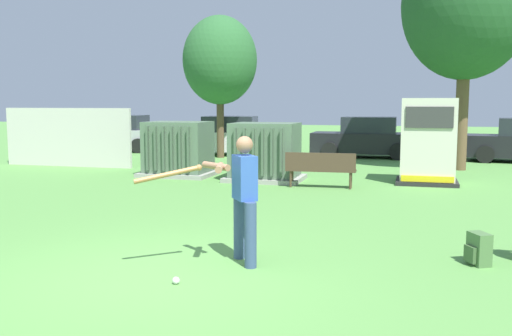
% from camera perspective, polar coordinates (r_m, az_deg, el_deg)
% --- Properties ---
extents(ground_plane, '(96.00, 96.00, 0.00)m').
position_cam_1_polar(ground_plane, '(7.31, -10.47, -10.83)').
color(ground_plane, '#5B9947').
extents(fence_panel, '(4.80, 0.12, 2.00)m').
position_cam_1_polar(fence_panel, '(20.30, -18.62, 2.98)').
color(fence_panel, beige).
rests_on(fence_panel, ground).
extents(transformer_west, '(2.10, 1.70, 1.62)m').
position_cam_1_polar(transformer_west, '(16.92, -7.91, 1.88)').
color(transformer_west, '#9E9B93').
rests_on(transformer_west, ground).
extents(transformer_mid_west, '(2.10, 1.70, 1.62)m').
position_cam_1_polar(transformer_mid_west, '(15.71, 0.93, 1.58)').
color(transformer_mid_west, '#9E9B93').
rests_on(transformer_mid_west, ground).
extents(generator_enclosure, '(1.60, 1.40, 2.30)m').
position_cam_1_polar(generator_enclosure, '(15.78, 17.09, 2.58)').
color(generator_enclosure, '#262626').
rests_on(generator_enclosure, ground).
extents(park_bench, '(1.81, 0.47, 0.92)m').
position_cam_1_polar(park_bench, '(14.44, 6.58, 0.08)').
color(park_bench, '#4C3828').
rests_on(park_bench, ground).
extents(batter, '(1.44, 1.16, 1.74)m').
position_cam_1_polar(batter, '(7.56, -1.57, -2.53)').
color(batter, '#384C75').
rests_on(batter, ground).
extents(sports_ball, '(0.09, 0.09, 0.09)m').
position_cam_1_polar(sports_ball, '(6.97, -8.14, -11.26)').
color(sports_ball, white).
rests_on(sports_ball, ground).
extents(backpack, '(0.36, 0.38, 0.44)m').
position_cam_1_polar(backpack, '(8.21, 21.68, -7.70)').
color(backpack, '#4C723F').
rests_on(backpack, ground).
extents(tree_left, '(2.91, 2.91, 5.56)m').
position_cam_1_polar(tree_left, '(22.36, -3.70, 10.85)').
color(tree_left, brown).
rests_on(tree_left, ground).
extents(tree_center_left, '(4.01, 4.01, 7.66)m').
position_cam_1_polar(tree_center_left, '(19.55, 20.61, 15.29)').
color(tree_center_left, brown).
rests_on(tree_center_left, ground).
extents(parked_car_leftmost, '(4.33, 2.18, 1.62)m').
position_cam_1_polar(parked_car_leftmost, '(26.07, -13.74, 3.34)').
color(parked_car_leftmost, '#B2B2B7').
rests_on(parked_car_leftmost, ground).
extents(parked_car_left_of_center, '(4.36, 2.25, 1.62)m').
position_cam_1_polar(parked_car_left_of_center, '(23.45, -2.90, 3.17)').
color(parked_car_left_of_center, silver).
rests_on(parked_car_left_of_center, ground).
extents(parked_car_right_of_center, '(4.21, 1.94, 1.62)m').
position_cam_1_polar(parked_car_right_of_center, '(22.85, 11.13, 2.96)').
color(parked_car_right_of_center, black).
rests_on(parked_car_right_of_center, ground).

